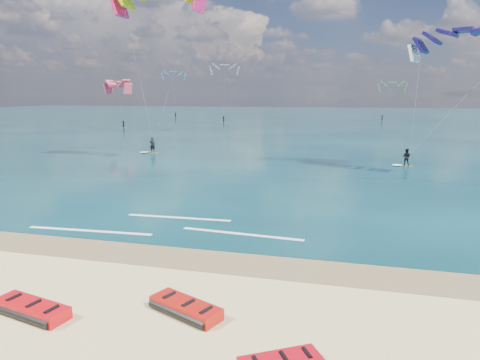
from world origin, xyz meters
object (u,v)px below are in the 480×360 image
Objects in this scene: packed_kite_mid at (186,313)px; kitesurfer_far at (435,93)px; kitesurfer_main at (155,70)px; packed_kite_left at (32,314)px.

packed_kite_mid is 0.20× the size of kitesurfer_far.
kitesurfer_main is 1.37× the size of kitesurfer_far.
kitesurfer_far is at bearing 91.07° from packed_kite_mid.
packed_kite_mid is at bearing -87.92° from kitesurfer_far.
packed_kite_mid is at bearing -62.79° from kitesurfer_main.
packed_kite_left is at bearing -141.84° from packed_kite_mid.
kitesurfer_main is (-14.11, 28.75, 8.73)m from packed_kite_mid.
packed_kite_mid is 0.15× the size of kitesurfer_main.
kitesurfer_far is (11.25, 27.36, 6.51)m from packed_kite_mid.
packed_kite_left is 33.20m from kitesurfer_far.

